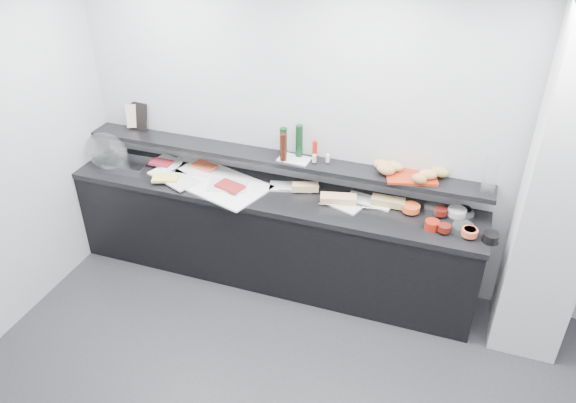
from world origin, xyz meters
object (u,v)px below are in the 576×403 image
(framed_print, at_px, (137,116))
(condiment_tray, at_px, (294,159))
(cloche_base, at_px, (128,163))
(sandwich_plate_mid, at_px, (341,205))
(bread_tray, at_px, (411,176))
(carafe, at_px, (490,176))

(framed_print, distance_m, condiment_tray, 1.59)
(cloche_base, bearing_deg, sandwich_plate_mid, -2.51)
(bread_tray, height_order, carafe, carafe)
(cloche_base, xyz_separation_m, condiment_tray, (1.57, 0.16, 0.24))
(condiment_tray, bearing_deg, framed_print, 179.60)
(framed_print, relative_size, condiment_tray, 0.97)
(carafe, bearing_deg, cloche_base, -177.63)
(framed_print, bearing_deg, sandwich_plate_mid, 1.54)
(cloche_base, distance_m, condiment_tray, 1.59)
(cloche_base, height_order, carafe, carafe)
(condiment_tray, relative_size, carafe, 0.89)
(framed_print, relative_size, carafe, 0.87)
(sandwich_plate_mid, distance_m, bread_tray, 0.61)
(cloche_base, relative_size, framed_print, 1.52)
(sandwich_plate_mid, distance_m, condiment_tray, 0.56)
(cloche_base, height_order, condiment_tray, condiment_tray)
(cloche_base, distance_m, carafe, 3.15)
(sandwich_plate_mid, bearing_deg, cloche_base, -161.64)
(framed_print, height_order, bread_tray, framed_print)
(sandwich_plate_mid, bearing_deg, framed_print, -169.05)
(framed_print, height_order, condiment_tray, framed_print)
(sandwich_plate_mid, xyz_separation_m, framed_print, (-2.05, 0.29, 0.37))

